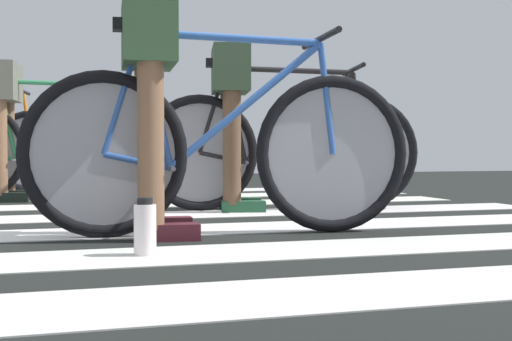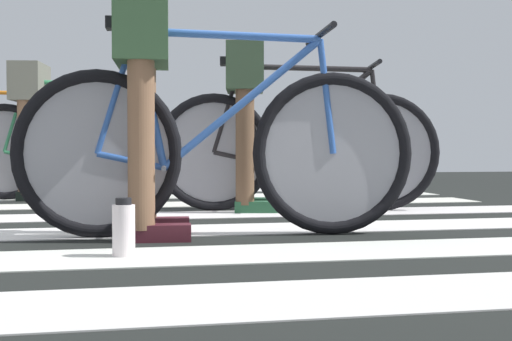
% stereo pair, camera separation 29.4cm
% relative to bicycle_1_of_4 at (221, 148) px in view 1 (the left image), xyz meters
% --- Properties ---
extents(ground, '(18.00, 14.00, 0.02)m').
position_rel_bicycle_1_of_4_xyz_m(ground, '(-0.39, 0.52, -0.40)').
color(ground, black).
extents(crosswalk_markings, '(5.39, 5.75, 0.00)m').
position_rel_bicycle_1_of_4_xyz_m(crosswalk_markings, '(-0.42, 0.60, -0.38)').
color(crosswalk_markings, silver).
rests_on(crosswalk_markings, ground).
extents(bicycle_1_of_4, '(1.73, 0.52, 0.93)m').
position_rel_bicycle_1_of_4_xyz_m(bicycle_1_of_4, '(0.00, 0.00, 0.00)').
color(bicycle_1_of_4, black).
rests_on(bicycle_1_of_4, ground).
extents(cyclist_1_of_4, '(0.34, 0.43, 1.02)m').
position_rel_bicycle_1_of_4_xyz_m(cyclist_1_of_4, '(-0.31, 0.02, 0.27)').
color(cyclist_1_of_4, brown).
rests_on(cyclist_1_of_4, ground).
extents(bicycle_2_of_4, '(1.72, 0.56, 0.93)m').
position_rel_bicycle_1_of_4_xyz_m(bicycle_2_of_4, '(0.66, 1.12, 0.00)').
color(bicycle_2_of_4, black).
rests_on(bicycle_2_of_4, ground).
extents(cyclist_2_of_4, '(0.38, 0.45, 1.01)m').
position_rel_bicycle_1_of_4_xyz_m(cyclist_2_of_4, '(0.35, 1.17, 0.27)').
color(cyclist_2_of_4, brown).
rests_on(cyclist_2_of_4, ground).
extents(bicycle_3_of_4, '(1.73, 0.52, 0.93)m').
position_rel_bicycle_1_of_4_xyz_m(bicycle_3_of_4, '(-0.73, 2.40, 0.00)').
color(bicycle_3_of_4, black).
rests_on(bicycle_3_of_4, ground).
extents(cyclist_3_of_4, '(0.36, 0.44, 1.01)m').
position_rel_bicycle_1_of_4_xyz_m(cyclist_3_of_4, '(-1.04, 2.44, 0.27)').
color(cyclist_3_of_4, brown).
rests_on(cyclist_3_of_4, ground).
extents(water_bottle, '(0.08, 0.08, 0.21)m').
position_rel_bicycle_1_of_4_xyz_m(water_bottle, '(-0.40, -0.51, -0.29)').
color(water_bottle, white).
rests_on(water_bottle, ground).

